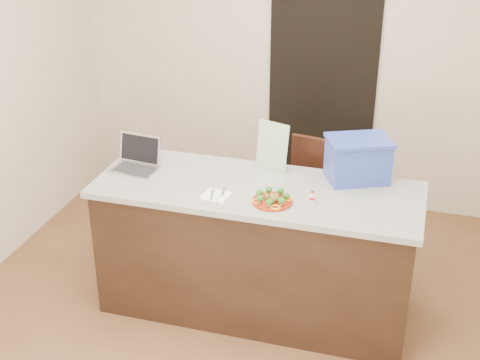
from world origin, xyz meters
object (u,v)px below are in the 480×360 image
(yogurt_bottle, at_px, (312,197))
(blue_box, at_px, (358,159))
(chair, at_px, (315,197))
(napkin, at_px, (216,195))
(island, at_px, (256,249))
(laptop, at_px, (137,159))
(plate, at_px, (272,201))

(yogurt_bottle, relative_size, blue_box, 0.14)
(yogurt_bottle, relative_size, chair, 0.07)
(napkin, bearing_deg, chair, 61.40)
(island, height_order, napkin, napkin)
(island, bearing_deg, chair, 68.80)
(yogurt_bottle, bearing_deg, laptop, 172.81)
(napkin, xyz_separation_m, laptop, (-0.63, 0.25, 0.05))
(island, relative_size, napkin, 12.96)
(blue_box, bearing_deg, plate, -158.35)
(chair, bearing_deg, laptop, -140.14)
(napkin, relative_size, blue_box, 0.34)
(island, relative_size, blue_box, 4.38)
(island, distance_m, plate, 0.52)
(yogurt_bottle, xyz_separation_m, chair, (-0.11, 0.77, -0.40))
(plate, bearing_deg, napkin, -177.87)
(island, distance_m, chair, 0.73)
(chair, bearing_deg, napkin, -107.92)
(plate, bearing_deg, yogurt_bottle, 19.93)
(island, relative_size, laptop, 6.37)
(napkin, bearing_deg, plate, 2.13)
(yogurt_bottle, relative_size, laptop, 0.21)
(napkin, distance_m, laptop, 0.68)
(napkin, distance_m, chair, 1.05)
(plate, distance_m, blue_box, 0.65)
(plate, bearing_deg, chair, 81.92)
(island, distance_m, napkin, 0.54)
(island, height_order, yogurt_bottle, yogurt_bottle)
(island, bearing_deg, napkin, -137.95)
(blue_box, bearing_deg, laptop, 164.49)
(plate, distance_m, napkin, 0.35)
(yogurt_bottle, distance_m, laptop, 1.22)
(yogurt_bottle, height_order, laptop, laptop)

